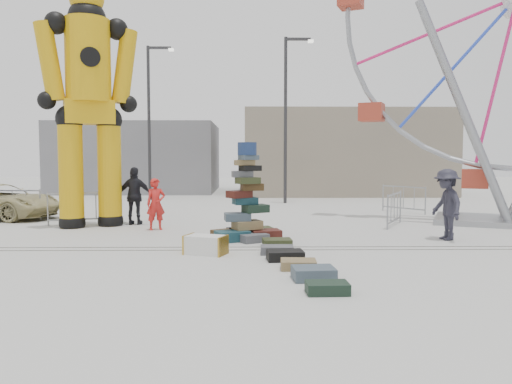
{
  "coord_description": "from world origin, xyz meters",
  "views": [
    {
      "loc": [
        1.22,
        -11.32,
        2.24
      ],
      "look_at": [
        1.42,
        2.46,
        1.28
      ],
      "focal_mm": 35.0,
      "sensor_mm": 36.0,
      "label": 1
    }
  ],
  "objects_px": {
    "pedestrian_black": "(135,196)",
    "barricade_dummy_c": "(80,208)",
    "barricade_wheel_back": "(403,199)",
    "steamer_trunk": "(206,245)",
    "pedestrian_green": "(112,195)",
    "lamp_post_left": "(151,114)",
    "suitcase_tower": "(246,212)",
    "pedestrian_grey": "(446,204)",
    "crash_test_dummy": "(89,95)",
    "barricade_wheel_front": "(394,209)",
    "barricade_dummy_b": "(12,204)",
    "pedestrian_red": "(156,204)",
    "lamp_post_right": "(287,111)"
  },
  "relations": [
    {
      "from": "lamp_post_left",
      "to": "barricade_wheel_front",
      "type": "height_order",
      "value": "lamp_post_left"
    },
    {
      "from": "lamp_post_right",
      "to": "barricade_wheel_back",
      "type": "bearing_deg",
      "value": -44.27
    },
    {
      "from": "pedestrian_green",
      "to": "pedestrian_black",
      "type": "xyz_separation_m",
      "value": [
        0.85,
        -0.3,
        0.01
      ]
    },
    {
      "from": "pedestrian_black",
      "to": "barricade_dummy_c",
      "type": "bearing_deg",
      "value": 3.11
    },
    {
      "from": "barricade_wheel_back",
      "to": "pedestrian_black",
      "type": "bearing_deg",
      "value": -108.94
    },
    {
      "from": "steamer_trunk",
      "to": "pedestrian_green",
      "type": "relative_size",
      "value": 0.49
    },
    {
      "from": "crash_test_dummy",
      "to": "pedestrian_black",
      "type": "bearing_deg",
      "value": -4.18
    },
    {
      "from": "steamer_trunk",
      "to": "barricade_dummy_b",
      "type": "bearing_deg",
      "value": 159.58
    },
    {
      "from": "lamp_post_right",
      "to": "suitcase_tower",
      "type": "xyz_separation_m",
      "value": [
        -1.95,
        -10.74,
        -3.74
      ]
    },
    {
      "from": "steamer_trunk",
      "to": "suitcase_tower",
      "type": "bearing_deg",
      "value": 87.12
    },
    {
      "from": "barricade_dummy_b",
      "to": "steamer_trunk",
      "type": "bearing_deg",
      "value": -39.6
    },
    {
      "from": "steamer_trunk",
      "to": "pedestrian_red",
      "type": "bearing_deg",
      "value": 136.02
    },
    {
      "from": "barricade_dummy_c",
      "to": "barricade_wheel_front",
      "type": "xyz_separation_m",
      "value": [
        10.37,
        -0.49,
        0.0
      ]
    },
    {
      "from": "pedestrian_green",
      "to": "pedestrian_grey",
      "type": "distance_m",
      "value": 10.59
    },
    {
      "from": "crash_test_dummy",
      "to": "pedestrian_green",
      "type": "height_order",
      "value": "crash_test_dummy"
    },
    {
      "from": "pedestrian_red",
      "to": "steamer_trunk",
      "type": "bearing_deg",
      "value": -87.01
    },
    {
      "from": "lamp_post_left",
      "to": "suitcase_tower",
      "type": "bearing_deg",
      "value": -68.36
    },
    {
      "from": "steamer_trunk",
      "to": "barricade_dummy_c",
      "type": "distance_m",
      "value": 6.94
    },
    {
      "from": "lamp_post_left",
      "to": "steamer_trunk",
      "type": "height_order",
      "value": "lamp_post_left"
    },
    {
      "from": "pedestrian_red",
      "to": "pedestrian_grey",
      "type": "height_order",
      "value": "pedestrian_grey"
    },
    {
      "from": "lamp_post_right",
      "to": "barricade_dummy_b",
      "type": "xyz_separation_m",
      "value": [
        -10.37,
        -6.38,
        -3.93
      ]
    },
    {
      "from": "suitcase_tower",
      "to": "pedestrian_grey",
      "type": "height_order",
      "value": "suitcase_tower"
    },
    {
      "from": "crash_test_dummy",
      "to": "pedestrian_black",
      "type": "height_order",
      "value": "crash_test_dummy"
    },
    {
      "from": "barricade_dummy_c",
      "to": "pedestrian_green",
      "type": "height_order",
      "value": "pedestrian_green"
    },
    {
      "from": "lamp_post_right",
      "to": "steamer_trunk",
      "type": "distance_m",
      "value": 13.87
    },
    {
      "from": "lamp_post_left",
      "to": "pedestrian_green",
      "type": "height_order",
      "value": "lamp_post_left"
    },
    {
      "from": "suitcase_tower",
      "to": "lamp_post_right",
      "type": "bearing_deg",
      "value": 59.1
    },
    {
      "from": "crash_test_dummy",
      "to": "barricade_wheel_front",
      "type": "relative_size",
      "value": 4.01
    },
    {
      "from": "steamer_trunk",
      "to": "barricade_wheel_front",
      "type": "height_order",
      "value": "barricade_wheel_front"
    },
    {
      "from": "lamp_post_left",
      "to": "barricade_wheel_back",
      "type": "xyz_separation_m",
      "value": [
        11.4,
        -6.29,
        -3.93
      ]
    },
    {
      "from": "pedestrian_green",
      "to": "lamp_post_left",
      "type": "bearing_deg",
      "value": 131.41
    },
    {
      "from": "lamp_post_right",
      "to": "lamp_post_left",
      "type": "relative_size",
      "value": 1.0
    },
    {
      "from": "lamp_post_left",
      "to": "pedestrian_red",
      "type": "xyz_separation_m",
      "value": [
        2.25,
        -10.96,
        -3.68
      ]
    },
    {
      "from": "crash_test_dummy",
      "to": "barricade_dummy_b",
      "type": "distance_m",
      "value": 5.33
    },
    {
      "from": "pedestrian_black",
      "to": "barricade_wheel_back",
      "type": "bearing_deg",
      "value": -156.38
    },
    {
      "from": "barricade_dummy_c",
      "to": "pedestrian_black",
      "type": "xyz_separation_m",
      "value": [
        1.84,
        -0.05,
        0.41
      ]
    },
    {
      "from": "barricade_wheel_front",
      "to": "pedestrian_green",
      "type": "height_order",
      "value": "pedestrian_green"
    },
    {
      "from": "barricade_dummy_b",
      "to": "barricade_wheel_front",
      "type": "bearing_deg",
      "value": -6.51
    },
    {
      "from": "barricade_dummy_c",
      "to": "pedestrian_grey",
      "type": "height_order",
      "value": "pedestrian_grey"
    },
    {
      "from": "lamp_post_left",
      "to": "barricade_wheel_front",
      "type": "relative_size",
      "value": 4.0
    },
    {
      "from": "barricade_dummy_b",
      "to": "pedestrian_green",
      "type": "xyz_separation_m",
      "value": [
        3.86,
        -1.08,
        0.4
      ]
    },
    {
      "from": "lamp_post_left",
      "to": "barricade_wheel_front",
      "type": "distance_m",
      "value": 14.74
    },
    {
      "from": "barricade_dummy_b",
      "to": "pedestrian_black",
      "type": "bearing_deg",
      "value": -14.97
    },
    {
      "from": "suitcase_tower",
      "to": "barricade_wheel_front",
      "type": "distance_m",
      "value": 5.45
    },
    {
      "from": "barricade_dummy_b",
      "to": "pedestrian_red",
      "type": "xyz_separation_m",
      "value": [
        5.62,
        -2.58,
        0.25
      ]
    },
    {
      "from": "steamer_trunk",
      "to": "pedestrian_grey",
      "type": "distance_m",
      "value": 6.69
    },
    {
      "from": "lamp_post_right",
      "to": "barricade_dummy_b",
      "type": "height_order",
      "value": "lamp_post_right"
    },
    {
      "from": "pedestrian_green",
      "to": "crash_test_dummy",
      "type": "bearing_deg",
      "value": -82.91
    },
    {
      "from": "barricade_dummy_b",
      "to": "barricade_dummy_c",
      "type": "relative_size",
      "value": 1.0
    },
    {
      "from": "barricade_wheel_front",
      "to": "pedestrian_black",
      "type": "relative_size",
      "value": 1.04
    }
  ]
}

